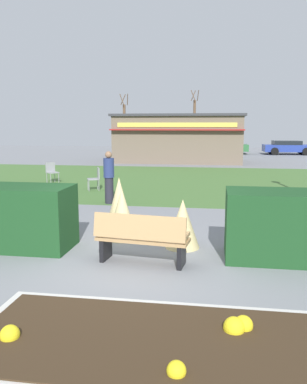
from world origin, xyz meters
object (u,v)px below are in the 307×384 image
parked_car_west_slot (164,146)px  tree_right_bg (194,123)px  parked_car_east_slot (288,147)px  person_strolling (109,177)px  tree_left_bg (124,126)px  cafe_chair_east (52,171)px  parked_car_center_slot (223,147)px  park_bench (141,239)px  food_kiosk (179,138)px  cafe_chair_west (96,177)px

parked_car_west_slot → tree_right_bg: bearing=73.4°
parked_car_east_slot → tree_right_bg: (-8.54, 7.75, 2.11)m
parked_car_west_slot → tree_right_bg: (2.31, 7.75, 2.11)m
person_strolling → tree_left_bg: (-5.93, 28.10, 1.61)m
person_strolling → parked_car_west_slot: (-1.23, 23.70, -0.22)m
cafe_chair_east → parked_car_center_slot: parked_car_center_slot is taller
parked_car_west_slot → parked_car_center_slot: size_ratio=1.02×
parked_car_center_slot → tree_left_bg: bearing=156.3°
park_bench → parked_car_east_slot: 30.10m
park_bench → food_kiosk: (-1.21, 20.75, 1.16)m
cafe_chair_west → tree_right_bg: tree_right_bg is taller
cafe_chair_east → person_strolling: person_strolling is taller
parked_car_west_slot → parked_car_east_slot: bearing=-0.0°
person_strolling → tree_left_bg: bearing=39.6°
cafe_chair_west → tree_left_bg: tree_left_bg is taller
park_bench → parked_car_east_slot: size_ratio=0.41×
cafe_chair_west → tree_right_bg: size_ratio=0.14×
parked_car_center_slot → parked_car_east_slot: size_ratio=0.99×
person_strolling → tree_left_bg: 28.76m
person_strolling → parked_car_west_slot: 23.74m
food_kiosk → tree_right_bg: tree_right_bg is taller
tree_left_bg → cafe_chair_east: bearing=-84.8°
park_bench → parked_car_west_slot: size_ratio=0.40×
parked_car_west_slot → tree_right_bg: 8.36m
person_strolling → parked_car_west_slot: size_ratio=0.39×
park_bench → parked_car_west_slot: bearing=96.5°
cafe_chair_west → parked_car_center_slot: bearing=76.0°
park_bench → parked_car_center_slot: (2.03, 29.14, 0.16)m
tree_left_bg → tree_right_bg: bearing=25.6°
parked_car_west_slot → food_kiosk: bearing=-76.0°
parked_car_west_slot → parked_car_center_slot: same height
park_bench → food_kiosk: 20.82m
cafe_chair_west → tree_left_bg: (-4.73, 25.65, 1.94)m
cafe_chair_east → tree_right_bg: 27.71m
food_kiosk → cafe_chair_east: size_ratio=9.90×
parked_car_center_slot → parked_car_east_slot: same height
cafe_chair_east → parked_car_west_slot: (2.55, 19.44, 0.12)m
tree_left_bg → tree_right_bg: 7.78m
food_kiosk → person_strolling: bearing=-93.2°
tree_left_bg → tree_right_bg: size_ratio=0.91×
food_kiosk → cafe_chair_east: food_kiosk is taller
park_bench → cafe_chair_west: bearing=112.6°
food_kiosk → cafe_chair_west: food_kiosk is taller
person_strolling → tree_right_bg: 31.53m
food_kiosk → parked_car_center_slot: size_ratio=2.08×
food_kiosk → parked_car_west_slot: size_ratio=2.03×
park_bench → tree_left_bg: (-8.00, 33.54, 1.99)m
food_kiosk → parked_car_east_slot: size_ratio=2.06×
food_kiosk → tree_left_bg: (-6.79, 12.79, 0.83)m
park_bench → tree_left_bg: bearing=103.4°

